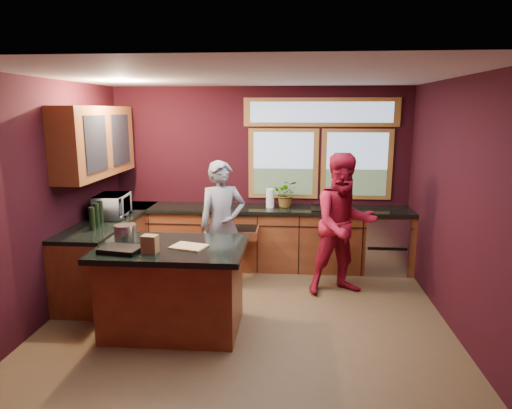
# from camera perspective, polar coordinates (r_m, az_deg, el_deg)

# --- Properties ---
(floor) EXTENTS (4.50, 4.50, 0.00)m
(floor) POSITION_cam_1_polar(r_m,az_deg,el_deg) (5.48, -1.02, -13.66)
(floor) COLOR brown
(floor) RESTS_ON ground
(room_shell) EXTENTS (4.52, 4.02, 2.71)m
(room_shell) POSITION_cam_1_polar(r_m,az_deg,el_deg) (5.39, -7.11, 5.76)
(room_shell) COLOR black
(room_shell) RESTS_ON ground
(back_counter) EXTENTS (4.50, 0.64, 0.93)m
(back_counter) POSITION_cam_1_polar(r_m,az_deg,el_deg) (6.90, 2.01, -4.15)
(back_counter) COLOR #5D2316
(back_counter) RESTS_ON floor
(left_counter) EXTENTS (0.64, 2.30, 0.93)m
(left_counter) POSITION_cam_1_polar(r_m,az_deg,el_deg) (6.55, -17.58, -5.55)
(left_counter) COLOR #5D2316
(left_counter) RESTS_ON floor
(island) EXTENTS (1.55, 1.05, 0.95)m
(island) POSITION_cam_1_polar(r_m,az_deg,el_deg) (5.07, -10.31, -10.15)
(island) COLOR #5D2316
(island) RESTS_ON floor
(person_grey) EXTENTS (0.73, 0.61, 1.71)m
(person_grey) POSITION_cam_1_polar(r_m,az_deg,el_deg) (6.07, -4.23, -2.58)
(person_grey) COLOR slate
(person_grey) RESTS_ON floor
(person_red) EXTENTS (1.06, 0.93, 1.83)m
(person_red) POSITION_cam_1_polar(r_m,az_deg,el_deg) (5.94, 10.93, -2.47)
(person_red) COLOR maroon
(person_red) RESTS_ON floor
(microwave) EXTENTS (0.43, 0.59, 0.31)m
(microwave) POSITION_cam_1_polar(r_m,az_deg,el_deg) (6.43, -17.53, -0.18)
(microwave) COLOR #999999
(microwave) RESTS_ON left_counter
(potted_plant) EXTENTS (0.36, 0.32, 0.40)m
(potted_plant) POSITION_cam_1_polar(r_m,az_deg,el_deg) (6.79, 3.79, 1.37)
(potted_plant) COLOR #999999
(potted_plant) RESTS_ON back_counter
(paper_towel) EXTENTS (0.12, 0.12, 0.28)m
(paper_towel) POSITION_cam_1_polar(r_m,az_deg,el_deg) (6.76, 1.77, 0.80)
(paper_towel) COLOR white
(paper_towel) RESTS_ON back_counter
(cutting_board) EXTENTS (0.41, 0.34, 0.02)m
(cutting_board) POSITION_cam_1_polar(r_m,az_deg,el_deg) (4.82, -8.36, -5.24)
(cutting_board) COLOR tan
(cutting_board) RESTS_ON island
(stock_pot) EXTENTS (0.24, 0.24, 0.18)m
(stock_pot) POSITION_cam_1_polar(r_m,az_deg,el_deg) (5.19, -16.00, -3.41)
(stock_pot) COLOR #BDBCC2
(stock_pot) RESTS_ON island
(paper_bag) EXTENTS (0.16, 0.13, 0.18)m
(paper_bag) POSITION_cam_1_polar(r_m,az_deg,el_deg) (4.70, -13.11, -4.84)
(paper_bag) COLOR brown
(paper_bag) RESTS_ON island
(black_tray) EXTENTS (0.44, 0.34, 0.05)m
(black_tray) POSITION_cam_1_polar(r_m,az_deg,el_deg) (4.82, -16.49, -5.42)
(black_tray) COLOR black
(black_tray) RESTS_ON island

